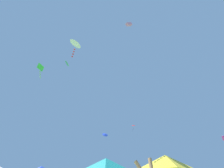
% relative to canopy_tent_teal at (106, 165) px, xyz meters
% --- Properties ---
extents(canopy_tent_teal, '(2.87, 2.87, 3.07)m').
position_rel_canopy_tent_teal_xyz_m(canopy_tent_teal, '(0.00, 0.00, 0.00)').
color(canopy_tent_teal, '#9E9EA3').
rests_on(canopy_tent_teal, ground).
extents(canopy_tent_yellow, '(3.07, 3.07, 3.28)m').
position_rel_canopy_tent_teal_xyz_m(canopy_tent_yellow, '(4.26, -0.01, 0.18)').
color(canopy_tent_yellow, '#9E9EA3').
rests_on(canopy_tent_yellow, ground).
extents(kite_white_delta, '(1.68, 1.77, 3.01)m').
position_rel_canopy_tent_teal_xyz_m(kite_white_delta, '(-4.05, 2.77, 13.96)').
color(kite_white_delta, white).
extents(kite_green_delta, '(0.80, 1.10, 0.92)m').
position_rel_canopy_tent_teal_xyz_m(kite_green_delta, '(-6.72, 9.38, 15.90)').
color(kite_green_delta, green).
extents(kite_pink_box, '(1.38, 1.12, 1.10)m').
position_rel_canopy_tent_teal_xyz_m(kite_pink_box, '(3.62, 8.70, 24.37)').
color(kite_pink_box, pink).
extents(kite_magenta_box, '(0.50, 0.45, 0.67)m').
position_rel_canopy_tent_teal_xyz_m(kite_magenta_box, '(16.53, 11.84, 4.61)').
color(kite_magenta_box, '#D6389E').
extents(kite_blue_delta, '(0.94, 0.84, 0.62)m').
position_rel_canopy_tent_teal_xyz_m(kite_blue_delta, '(-0.38, 10.19, 4.68)').
color(kite_blue_delta, blue).
extents(kite_red_delta, '(0.67, 0.63, 1.21)m').
position_rel_canopy_tent_teal_xyz_m(kite_red_delta, '(4.36, 16.59, 7.86)').
color(kite_red_delta, red).
extents(kite_green_diamond, '(0.89, 1.18, 2.32)m').
position_rel_canopy_tent_teal_xyz_m(kite_green_diamond, '(-10.44, 8.55, 14.35)').
color(kite_green_diamond, green).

